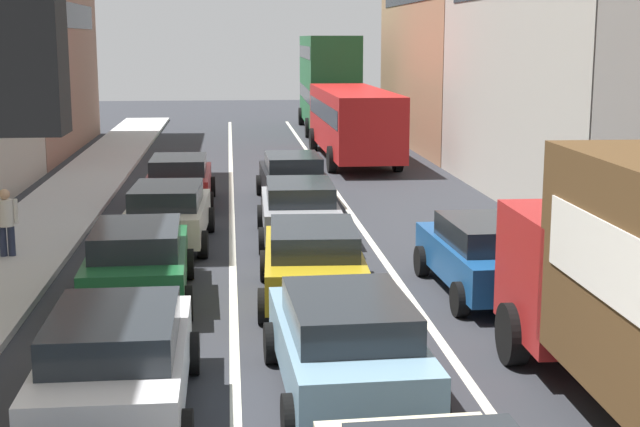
# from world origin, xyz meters

# --- Properties ---
(sidewalk_left) EXTENTS (2.60, 64.00, 0.14)m
(sidewalk_left) POSITION_xyz_m (-6.70, 20.00, 0.07)
(sidewalk_left) COLOR #BCBCBC
(sidewalk_left) RESTS_ON ground
(lane_stripe_left) EXTENTS (0.16, 60.00, 0.01)m
(lane_stripe_left) POSITION_xyz_m (-1.70, 20.00, 0.01)
(lane_stripe_left) COLOR silver
(lane_stripe_left) RESTS_ON ground
(lane_stripe_right) EXTENTS (0.16, 60.00, 0.01)m
(lane_stripe_right) POSITION_xyz_m (1.70, 20.00, 0.01)
(lane_stripe_right) COLOR silver
(lane_stripe_right) RESTS_ON ground
(sedan_centre_lane_second) EXTENTS (2.19, 4.36, 1.49)m
(sedan_centre_lane_second) POSITION_xyz_m (-0.15, 6.66, 0.80)
(sedan_centre_lane_second) COLOR #759EB7
(sedan_centre_lane_second) RESTS_ON ground
(wagon_left_lane_second) EXTENTS (2.08, 4.31, 1.49)m
(wagon_left_lane_second) POSITION_xyz_m (-3.24, 6.25, 0.80)
(wagon_left_lane_second) COLOR silver
(wagon_left_lane_second) RESTS_ON ground
(hatchback_centre_lane_third) EXTENTS (2.23, 4.38, 1.49)m
(hatchback_centre_lane_third) POSITION_xyz_m (-0.18, 11.51, 0.80)
(hatchback_centre_lane_third) COLOR #B29319
(hatchback_centre_lane_third) RESTS_ON ground
(sedan_left_lane_third) EXTENTS (2.16, 4.35, 1.49)m
(sedan_left_lane_third) POSITION_xyz_m (-3.49, 11.81, 0.80)
(sedan_left_lane_third) COLOR #19592D
(sedan_left_lane_third) RESTS_ON ground
(coupe_centre_lane_fourth) EXTENTS (2.13, 4.34, 1.49)m
(coupe_centre_lane_fourth) POSITION_xyz_m (-0.03, 16.84, 0.80)
(coupe_centre_lane_fourth) COLOR gray
(coupe_centre_lane_fourth) RESTS_ON ground
(sedan_left_lane_fourth) EXTENTS (2.19, 4.36, 1.49)m
(sedan_left_lane_fourth) POSITION_xyz_m (-3.24, 16.64, 0.80)
(sedan_left_lane_fourth) COLOR beige
(sedan_left_lane_fourth) RESTS_ON ground
(sedan_centre_lane_fifth) EXTENTS (2.13, 4.34, 1.49)m
(sedan_centre_lane_fifth) POSITION_xyz_m (0.17, 22.25, 0.80)
(sedan_centre_lane_fifth) COLOR black
(sedan_centre_lane_fifth) RESTS_ON ground
(sedan_left_lane_fifth) EXTENTS (2.07, 4.30, 1.49)m
(sedan_left_lane_fifth) POSITION_xyz_m (-3.24, 22.03, 0.80)
(sedan_left_lane_fifth) COLOR #A51E1E
(sedan_left_lane_fifth) RESTS_ON ground
(sedan_right_lane_behind_truck) EXTENTS (2.16, 4.35, 1.49)m
(sedan_right_lane_behind_truck) POSITION_xyz_m (3.24, 11.67, 0.80)
(sedan_right_lane_behind_truck) COLOR #194C8C
(sedan_right_lane_behind_truck) RESTS_ON ground
(bus_mid_queue_primary) EXTENTS (2.88, 10.52, 2.90)m
(bus_mid_queue_primary) POSITION_xyz_m (3.28, 31.68, 1.76)
(bus_mid_queue_primary) COLOR #B21919
(bus_mid_queue_primary) RESTS_ON ground
(bus_far_queue_secondary) EXTENTS (3.00, 10.56, 5.06)m
(bus_far_queue_secondary) POSITION_xyz_m (3.57, 44.03, 2.83)
(bus_far_queue_secondary) COLOR #1E6033
(bus_far_queue_secondary) RESTS_ON ground
(pedestrian_near_kerb) EXTENTS (0.54, 0.34, 1.66)m
(pedestrian_near_kerb) POSITION_xyz_m (-6.71, 15.26, 0.95)
(pedestrian_near_kerb) COLOR #262D47
(pedestrian_near_kerb) RESTS_ON ground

